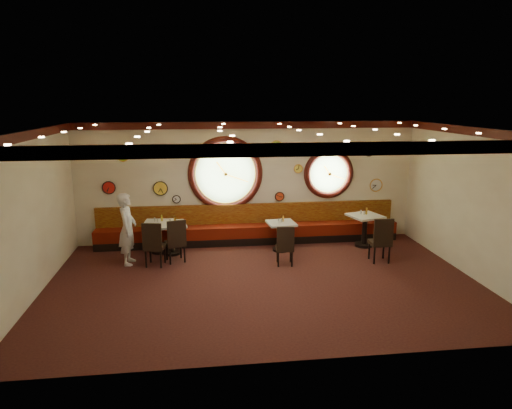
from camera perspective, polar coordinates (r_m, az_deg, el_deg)
name	(u,v)px	position (r m, az deg, el deg)	size (l,w,h in m)	color
floor	(264,282)	(9.76, 0.96, -9.67)	(9.00, 6.00, 0.00)	black
ceiling	(264,129)	(9.02, 1.03, 9.44)	(9.00, 6.00, 0.02)	gold
wall_back	(248,182)	(12.17, -1.00, 2.79)	(9.00, 0.02, 3.20)	beige
wall_front	(294,258)	(6.42, 4.80, -6.72)	(9.00, 0.02, 3.20)	beige
wall_left	(31,215)	(9.72, -26.29, -1.22)	(0.02, 6.00, 3.20)	beige
wall_right	(471,202)	(10.84, 25.26, 0.24)	(0.02, 6.00, 3.20)	beige
molding_back	(248,125)	(11.95, -1.01, 9.89)	(9.00, 0.10, 0.18)	#370D0A
molding_front	(296,150)	(6.13, 4.97, 6.85)	(9.00, 0.10, 0.18)	#370D0A
molding_left	(25,136)	(9.48, -26.93, 7.68)	(0.10, 6.00, 0.18)	#370D0A
molding_right	(476,132)	(10.61, 25.82, 8.21)	(0.10, 6.00, 0.18)	#370D0A
banquette_base	(249,239)	(12.26, -0.83, -4.36)	(8.00, 0.55, 0.20)	black
banquette_seat	(249,230)	(12.19, -0.84, -3.24)	(8.00, 0.55, 0.30)	#591107
banquette_back	(248,214)	(12.30, -0.96, -1.17)	(8.00, 0.10, 0.55)	#601407
porthole_left_glass	(225,174)	(12.08, -3.84, 3.88)	(1.66, 1.66, 0.02)	#8AB46C
porthole_left_frame	(225,174)	(12.06, -3.84, 3.87)	(1.98, 1.98, 0.18)	#370D0A
porthole_left_ring	(226,174)	(12.03, -3.83, 3.85)	(1.61, 1.61, 0.03)	gold
porthole_right_glass	(328,173)	(12.56, 9.05, 3.87)	(1.10, 1.10, 0.02)	#8AB46C
porthole_right_frame	(329,173)	(12.54, 9.07, 3.86)	(1.38, 1.38, 0.18)	#370D0A
porthole_right_ring	(329,174)	(12.52, 9.11, 3.83)	(1.09, 1.09, 0.03)	gold
wall_clock_0	(176,199)	(12.16, -9.91, 0.66)	(0.20, 0.20, 0.03)	white
wall_clock_1	(298,169)	(12.29, 5.30, 4.49)	(0.22, 0.22, 0.03)	#EDE64F
wall_clock_2	(171,152)	(11.97, -10.63, 6.50)	(0.24, 0.24, 0.03)	black
wall_clock_3	(279,196)	(12.33, 2.96, 1.01)	(0.24, 0.24, 0.03)	red
wall_clock_4	(123,156)	(12.11, -16.31, 5.80)	(0.26, 0.26, 0.03)	#89BD25
wall_clock_5	(109,188)	(12.30, -17.91, 2.02)	(0.32, 0.32, 0.03)	red
wall_clock_6	(369,151)	(12.80, 13.96, 6.53)	(0.28, 0.28, 0.03)	black
wall_clock_7	(376,185)	(13.02, 14.76, 2.36)	(0.34, 0.34, 0.03)	silver
wall_clock_8	(276,146)	(12.10, 2.56, 7.26)	(0.30, 0.30, 0.03)	#96CF40
wall_clock_9	(160,188)	(12.13, -11.85, 1.99)	(0.36, 0.36, 0.03)	yellow
table_a	(159,233)	(11.67, -12.01, -3.54)	(0.77, 0.77, 0.78)	black
table_b	(171,235)	(11.49, -10.52, -3.74)	(0.82, 0.82, 0.78)	black
table_c	(281,233)	(11.57, 3.16, -3.54)	(0.74, 0.74, 0.74)	black
table_d	(365,226)	(12.22, 13.43, -2.69)	(0.95, 0.95, 0.84)	black
chair_a	(153,241)	(10.67, -12.69, -4.53)	(0.52, 0.52, 0.65)	black
chair_b	(176,238)	(10.84, -9.97, -4.16)	(0.54, 0.54, 0.65)	black
chair_c	(285,243)	(10.50, 3.66, -4.86)	(0.43, 0.43, 0.59)	black
chair_d	(382,237)	(11.05, 15.43, -3.97)	(0.47, 0.47, 0.67)	black
condiment_a_salt	(155,219)	(11.69, -12.55, -1.81)	(0.04, 0.04, 0.10)	silver
condiment_b_salt	(170,221)	(11.48, -10.71, -2.05)	(0.03, 0.03, 0.09)	silver
condiment_c_salt	(278,220)	(11.47, 2.83, -1.98)	(0.04, 0.04, 0.11)	silver
condiment_d_salt	(361,212)	(12.20, 12.98, -0.91)	(0.04, 0.04, 0.11)	#BABBBF
condiment_a_pepper	(157,220)	(11.56, -12.22, -1.96)	(0.04, 0.04, 0.10)	silver
condiment_b_pepper	(170,222)	(11.35, -10.69, -2.15)	(0.04, 0.04, 0.11)	silver
condiment_c_pepper	(282,220)	(11.49, 3.24, -1.95)	(0.04, 0.04, 0.11)	#B9BABE
condiment_d_pepper	(364,213)	(12.14, 13.39, -1.01)	(0.04, 0.04, 0.11)	silver
condiment_a_bottle	(162,218)	(11.65, -11.69, -1.66)	(0.05, 0.05, 0.16)	gold
condiment_b_bottle	(175,219)	(11.46, -10.11, -1.82)	(0.05, 0.05, 0.17)	gold
condiment_c_bottle	(283,219)	(11.54, 3.40, -1.78)	(0.05, 0.05, 0.15)	gold
condiment_d_bottle	(366,211)	(12.19, 13.64, -0.81)	(0.05, 0.05, 0.17)	gold
waiter	(127,229)	(10.95, -15.77, -2.94)	(0.62, 0.40, 1.69)	silver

